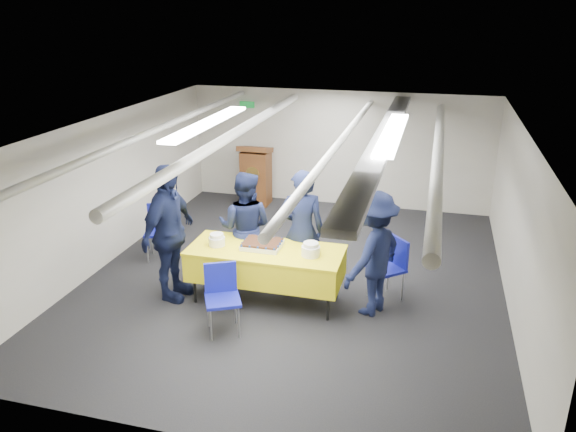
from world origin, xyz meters
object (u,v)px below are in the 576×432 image
object	(u,v)px
sheet_cake	(262,244)
sailor_d	(373,254)
sailor_b	(245,227)
serving_table	(266,263)
chair_near	(222,291)
chair_left	(160,225)
sailor_c	(169,233)
chair_right	(392,262)
sailor_a	(302,230)
podium	(256,175)

from	to	relation	value
sheet_cake	sailor_d	world-z (taller)	sailor_d
sailor_d	sailor_b	bearing A→B (deg)	-77.18
serving_table	sailor_b	xyz separation A→B (m)	(-0.47, 0.53, 0.27)
sheet_cake	chair_near	size ratio (longest dim) A/B	0.61
chair_left	serving_table	bearing A→B (deg)	-24.95
sheet_cake	sailor_c	distance (m)	1.27
chair_right	sailor_d	bearing A→B (deg)	-114.83
chair_left	sailor_b	xyz separation A→B (m)	(1.61, -0.44, 0.30)
sailor_b	sailor_a	bearing A→B (deg)	175.99
serving_table	sailor_c	bearing A→B (deg)	-169.36
podium	chair_near	distance (m)	4.79
serving_table	podium	distance (m)	4.06
sailor_a	chair_left	bearing A→B (deg)	-26.73
sailor_a	sailor_d	distance (m)	1.14
sailor_a	sailor_b	world-z (taller)	sailor_a
sheet_cake	sailor_d	xyz separation A→B (m)	(1.49, 0.02, 0.02)
chair_near	chair_left	bearing A→B (deg)	134.27
sailor_a	sailor_b	distance (m)	0.85
sailor_a	sailor_c	distance (m)	1.82
sheet_cake	chair_left	xyz separation A→B (m)	(-2.02, 0.92, -0.28)
sailor_c	sailor_b	bearing A→B (deg)	-40.05
chair_right	sailor_b	bearing A→B (deg)	-179.77
serving_table	sailor_d	xyz separation A→B (m)	(1.43, 0.07, 0.28)
chair_right	sailor_c	distance (m)	3.06
chair_right	chair_left	bearing A→B (deg)	173.38
serving_table	sailor_b	size ratio (longest dim) A/B	1.26
sailor_a	sailor_c	xyz separation A→B (m)	(-1.66, -0.74, 0.07)
sheet_cake	chair_left	distance (m)	2.23
chair_left	sailor_d	world-z (taller)	sailor_d
sheet_cake	chair_left	size ratio (longest dim) A/B	0.61
chair_right	chair_left	distance (m)	3.75
chair_right	sailor_d	xyz separation A→B (m)	(-0.22, -0.46, 0.30)
chair_right	sheet_cake	bearing A→B (deg)	-163.99
chair_right	sailor_b	xyz separation A→B (m)	(-2.11, -0.01, 0.30)
sailor_d	chair_left	bearing A→B (deg)	-78.01
podium	sailor_d	size ratio (longest dim) A/B	0.75
podium	sailor_b	size ratio (longest dim) A/B	0.75
sheet_cake	chair_right	size ratio (longest dim) A/B	0.61
chair_near	sailor_b	size ratio (longest dim) A/B	0.52
chair_left	sailor_b	size ratio (longest dim) A/B	0.52
chair_right	serving_table	bearing A→B (deg)	-161.95
chair_near	chair_left	world-z (taller)	same
serving_table	chair_left	world-z (taller)	chair_left
sheet_cake	chair_near	distance (m)	0.97
sheet_cake	sailor_d	size ratio (longest dim) A/B	0.32
podium	sailor_d	xyz separation A→B (m)	(2.81, -3.75, 0.22)
serving_table	chair_right	bearing A→B (deg)	18.05
sailor_c	sailor_a	bearing A→B (deg)	-59.37
chair_right	podium	bearing A→B (deg)	132.61
sheet_cake	chair_near	world-z (taller)	chair_near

